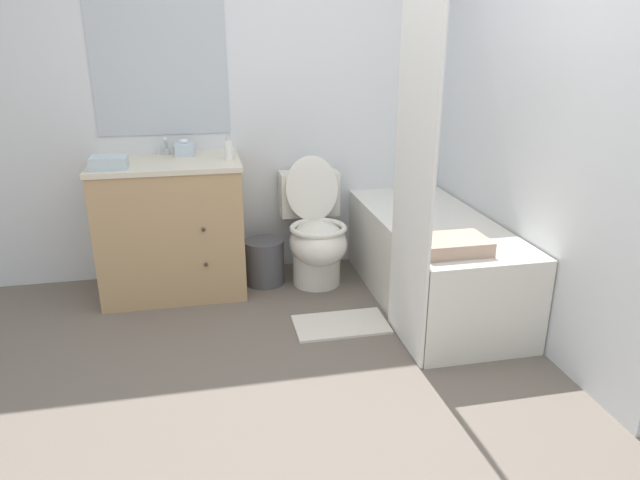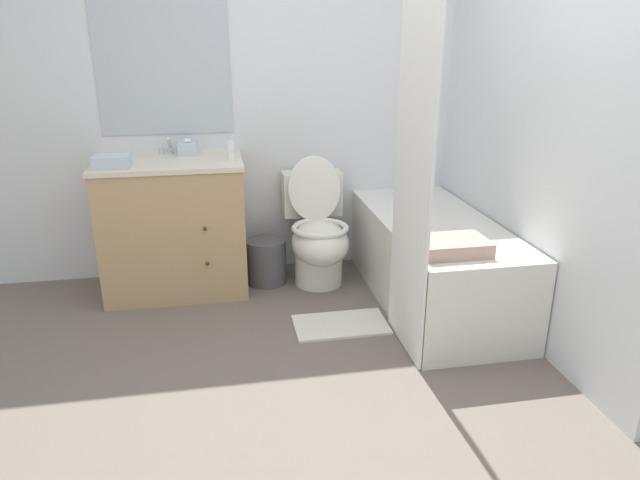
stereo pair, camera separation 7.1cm
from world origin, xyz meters
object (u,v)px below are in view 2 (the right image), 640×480
object	(u,v)px
wastebasket	(267,261)
bath_mat	(341,325)
vanity_cabinet	(174,225)
toilet	(318,235)
bath_towel_folded	(452,246)
bathtub	(433,261)
soap_dispenser	(231,149)
hand_towel_folded	(112,162)
sink_faucet	(170,148)
tissue_box	(188,148)

from	to	relation	value
wastebasket	bath_mat	distance (m)	0.82
vanity_cabinet	toilet	distance (m)	0.95
bath_towel_folded	bath_mat	world-z (taller)	bath_towel_folded
vanity_cabinet	bathtub	size ratio (longest dim) A/B	0.59
toilet	wastebasket	distance (m)	0.40
soap_dispenser	bath_towel_folded	xyz separation A→B (m)	(1.09, -1.00, -0.36)
soap_dispenser	hand_towel_folded	world-z (taller)	soap_dispenser
soap_dispenser	bath_towel_folded	distance (m)	1.52
vanity_cabinet	sink_faucet	distance (m)	0.51
wastebasket	soap_dispenser	distance (m)	0.82
sink_faucet	bathtub	bearing A→B (deg)	-23.61
bathtub	bath_mat	xyz separation A→B (m)	(-0.65, -0.23, -0.27)
bathtub	tissue_box	bearing A→B (deg)	156.58
bath_mat	vanity_cabinet	bearing A→B (deg)	142.82
vanity_cabinet	toilet	bearing A→B (deg)	-3.58
sink_faucet	hand_towel_folded	world-z (taller)	sink_faucet
soap_dispenser	bath_mat	distance (m)	1.29
hand_towel_folded	tissue_box	bearing A→B (deg)	36.33
wastebasket	bath_mat	size ratio (longest dim) A/B	0.56
bathtub	soap_dispenser	size ratio (longest dim) A/B	10.36
bathtub	wastebasket	xyz separation A→B (m)	(-1.01, 0.48, -0.12)
wastebasket	hand_towel_folded	bearing A→B (deg)	-170.40
soap_dispenser	bath_mat	size ratio (longest dim) A/B	0.27
toilet	tissue_box	bearing A→B (deg)	165.65
vanity_cabinet	bath_towel_folded	size ratio (longest dim) A/B	2.55
tissue_box	hand_towel_folded	world-z (taller)	tissue_box
bath_towel_folded	soap_dispenser	bearing A→B (deg)	137.59
bathtub	bath_mat	world-z (taller)	bathtub
tissue_box	soap_dispenser	bearing A→B (deg)	-35.34
sink_faucet	hand_towel_folded	distance (m)	0.49
vanity_cabinet	tissue_box	bearing A→B (deg)	52.91
bathtub	wastebasket	world-z (taller)	bathtub
bath_mat	hand_towel_folded	bearing A→B (deg)	156.02
sink_faucet	vanity_cabinet	bearing A→B (deg)	-90.00
sink_faucet	toilet	xyz separation A→B (m)	(0.94, -0.27, -0.58)
bathtub	bath_towel_folded	world-z (taller)	bath_towel_folded
toilet	bath_towel_folded	world-z (taller)	toilet
bath_mat	soap_dispenser	bearing A→B (deg)	129.70
wastebasket	tissue_box	bearing A→B (deg)	161.31
wastebasket	tissue_box	xyz separation A→B (m)	(-0.48, 0.16, 0.77)
toilet	wastebasket	xyz separation A→B (m)	(-0.35, 0.05, -0.19)
bath_mat	sink_faucet	bearing A→B (deg)	135.68
tissue_box	bath_mat	size ratio (longest dim) A/B	0.24
vanity_cabinet	bathtub	distance (m)	1.69
wastebasket	bath_towel_folded	world-z (taller)	bath_towel_folded
hand_towel_folded	bath_towel_folded	world-z (taller)	hand_towel_folded
wastebasket	bath_towel_folded	size ratio (longest dim) A/B	0.86
wastebasket	hand_towel_folded	distance (m)	1.19
hand_towel_folded	bathtub	bearing A→B (deg)	-9.79
sink_faucet	hand_towel_folded	bearing A→B (deg)	-130.10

